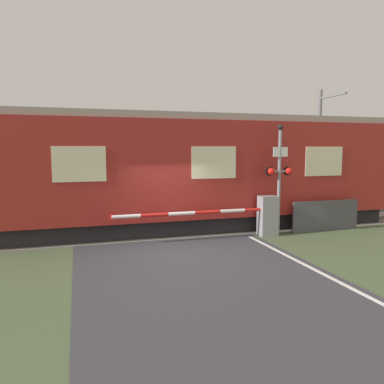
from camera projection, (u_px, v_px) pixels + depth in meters
ground_plane at (180, 252)px, 10.78m from camera, size 80.00×80.00×0.00m
track_bed at (158, 229)px, 13.67m from camera, size 36.00×3.20×0.13m
train at (199, 171)px, 13.89m from camera, size 15.51×3.17×4.15m
crossing_barrier at (257, 215)px, 12.61m from camera, size 5.62×0.44×1.36m
signal_post at (279, 173)px, 12.51m from camera, size 0.97×0.26×3.75m
catenary_pole at (319, 148)px, 17.84m from camera, size 0.20×1.90×5.72m
roadside_fence at (326, 216)px, 13.51m from camera, size 2.70×0.06×1.10m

